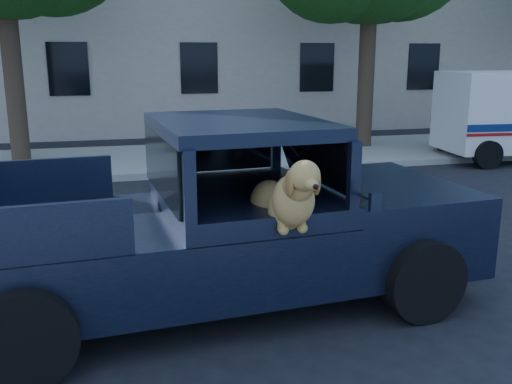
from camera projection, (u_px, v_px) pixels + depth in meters
ground at (308, 322)px, 5.82m from camera, size 120.00×120.00×0.00m
far_sidewalk at (188, 158)px, 14.47m from camera, size 60.00×4.00×0.15m
lane_stripes at (354, 218)px, 9.50m from camera, size 21.60×0.14×0.01m
building_main at (239, 2)px, 21.01m from camera, size 26.00×6.00×9.00m
pickup_truck at (208, 245)px, 6.10m from camera, size 5.76×3.01×2.01m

